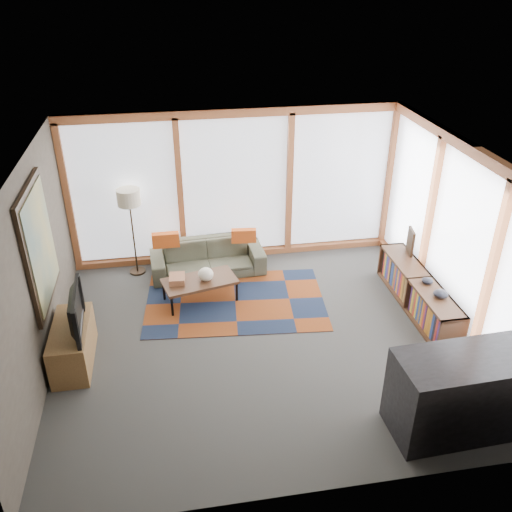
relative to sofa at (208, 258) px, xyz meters
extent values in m
plane|color=#31312E|center=(0.55, -1.95, -0.27)|extent=(5.50, 5.50, 0.00)
cube|color=#3C352E|center=(-2.20, -1.95, 1.03)|extent=(0.04, 5.00, 2.60)
cube|color=#3C352E|center=(0.55, -4.45, 1.03)|extent=(5.50, 0.04, 2.60)
cube|color=silver|center=(0.55, -1.95, 2.33)|extent=(5.50, 5.00, 0.04)
cube|color=white|center=(0.55, 0.52, 1.03)|extent=(5.30, 0.02, 2.35)
cube|color=white|center=(3.27, -1.95, 1.03)|extent=(0.02, 4.80, 2.35)
cube|color=black|center=(-2.16, -1.65, 1.28)|extent=(0.05, 1.35, 1.55)
cube|color=gold|center=(-2.13, -1.65, 1.28)|extent=(0.02, 1.20, 1.40)
cube|color=maroon|center=(0.33, -0.96, -0.27)|extent=(2.86, 1.98, 0.01)
imported|color=#3A3E2F|center=(0.00, 0.00, 0.00)|extent=(1.90, 0.83, 0.54)
cube|color=#C44D19|center=(-0.66, 0.00, 0.39)|extent=(0.44, 0.13, 0.24)
cube|color=#C44D19|center=(0.61, -0.04, 0.38)|extent=(0.42, 0.16, 0.22)
cube|color=brown|center=(-0.53, -0.82, 0.14)|extent=(0.25, 0.30, 0.10)
ellipsoid|color=beige|center=(-0.10, -0.85, 0.19)|extent=(0.28, 0.28, 0.20)
ellipsoid|color=black|center=(3.03, -2.13, 0.32)|extent=(0.24, 0.24, 0.10)
ellipsoid|color=black|center=(3.01, -1.76, 0.31)|extent=(0.17, 0.17, 0.08)
cube|color=black|center=(3.13, -0.86, 0.47)|extent=(0.09, 0.31, 0.40)
cube|color=brown|center=(-1.92, -2.01, 0.00)|extent=(0.46, 1.10, 0.55)
imported|color=black|center=(-1.85, -2.06, 0.55)|extent=(0.18, 0.94, 0.54)
cube|color=black|center=(2.44, -3.87, 0.21)|extent=(1.55, 0.77, 0.96)
camera|label=1|loc=(-0.52, -7.86, 4.36)|focal=38.00mm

